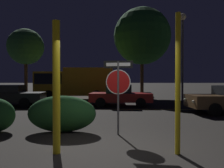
{
  "coord_description": "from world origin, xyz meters",
  "views": [
    {
      "loc": [
        -0.05,
        -4.88,
        1.63
      ],
      "look_at": [
        -0.08,
        4.92,
        1.46
      ],
      "focal_mm": 35.0,
      "sensor_mm": 36.0,
      "label": 1
    }
  ],
  "objects_px": {
    "tree_0": "(143,36)",
    "hedge_bush_2": "(63,114)",
    "yellow_pole_left": "(57,87)",
    "delivery_truck": "(75,82)",
    "passing_car_1": "(6,96)",
    "tree_1": "(27,47)",
    "yellow_pole_right": "(179,84)",
    "street_lamp": "(183,39)",
    "stop_sign": "(119,82)",
    "passing_car_2": "(121,95)"
  },
  "relations": [
    {
      "from": "yellow_pole_right",
      "to": "tree_1",
      "type": "distance_m",
      "value": 19.65
    },
    {
      "from": "stop_sign",
      "to": "yellow_pole_right",
      "type": "bearing_deg",
      "value": -45.68
    },
    {
      "from": "passing_car_2",
      "to": "delivery_truck",
      "type": "relative_size",
      "value": 0.64
    },
    {
      "from": "hedge_bush_2",
      "to": "passing_car_2",
      "type": "xyz_separation_m",
      "value": [
        2.12,
        6.93,
        0.1
      ]
    },
    {
      "from": "delivery_truck",
      "to": "stop_sign",
      "type": "bearing_deg",
      "value": -163.93
    },
    {
      "from": "yellow_pole_left",
      "to": "delivery_truck",
      "type": "bearing_deg",
      "value": 98.31
    },
    {
      "from": "tree_1",
      "to": "yellow_pole_right",
      "type": "bearing_deg",
      "value": -59.23
    },
    {
      "from": "hedge_bush_2",
      "to": "passing_car_2",
      "type": "distance_m",
      "value": 7.25
    },
    {
      "from": "tree_0",
      "to": "passing_car_2",
      "type": "bearing_deg",
      "value": -108.16
    },
    {
      "from": "delivery_truck",
      "to": "tree_0",
      "type": "relative_size",
      "value": 0.74
    },
    {
      "from": "tree_1",
      "to": "street_lamp",
      "type": "bearing_deg",
      "value": -15.58
    },
    {
      "from": "yellow_pole_right",
      "to": "tree_0",
      "type": "height_order",
      "value": "tree_0"
    },
    {
      "from": "stop_sign",
      "to": "street_lamp",
      "type": "distance_m",
      "value": 12.72
    },
    {
      "from": "tree_1",
      "to": "yellow_pole_left",
      "type": "bearing_deg",
      "value": -66.46
    },
    {
      "from": "stop_sign",
      "to": "passing_car_1",
      "type": "bearing_deg",
      "value": 142.43
    },
    {
      "from": "yellow_pole_right",
      "to": "passing_car_2",
      "type": "height_order",
      "value": "yellow_pole_right"
    },
    {
      "from": "delivery_truck",
      "to": "street_lamp",
      "type": "bearing_deg",
      "value": -94.86
    },
    {
      "from": "passing_car_2",
      "to": "yellow_pole_left",
      "type": "bearing_deg",
      "value": -6.89
    },
    {
      "from": "hedge_bush_2",
      "to": "tree_0",
      "type": "relative_size",
      "value": 0.25
    },
    {
      "from": "passing_car_2",
      "to": "street_lamp",
      "type": "distance_m",
      "value": 7.61
    },
    {
      "from": "hedge_bush_2",
      "to": "passing_car_1",
      "type": "relative_size",
      "value": 0.44
    },
    {
      "from": "yellow_pole_left",
      "to": "hedge_bush_2",
      "type": "xyz_separation_m",
      "value": [
        -0.34,
        2.01,
        -0.9
      ]
    },
    {
      "from": "tree_0",
      "to": "tree_1",
      "type": "bearing_deg",
      "value": 177.11
    },
    {
      "from": "passing_car_1",
      "to": "tree_0",
      "type": "distance_m",
      "value": 13.07
    },
    {
      "from": "yellow_pole_left",
      "to": "passing_car_1",
      "type": "xyz_separation_m",
      "value": [
        -5.4,
        8.66,
        -0.79
      ]
    },
    {
      "from": "street_lamp",
      "to": "yellow_pole_left",
      "type": "bearing_deg",
      "value": -118.55
    },
    {
      "from": "passing_car_1",
      "to": "tree_1",
      "type": "bearing_deg",
      "value": 7.62
    },
    {
      "from": "yellow_pole_right",
      "to": "hedge_bush_2",
      "type": "distance_m",
      "value": 3.79
    },
    {
      "from": "yellow_pole_right",
      "to": "hedge_bush_2",
      "type": "relative_size",
      "value": 1.45
    },
    {
      "from": "passing_car_1",
      "to": "tree_0",
      "type": "height_order",
      "value": "tree_0"
    },
    {
      "from": "yellow_pole_right",
      "to": "delivery_truck",
      "type": "height_order",
      "value": "yellow_pole_right"
    },
    {
      "from": "passing_car_1",
      "to": "tree_1",
      "type": "distance_m",
      "value": 9.16
    },
    {
      "from": "stop_sign",
      "to": "tree_1",
      "type": "relative_size",
      "value": 0.33
    },
    {
      "from": "yellow_pole_right",
      "to": "passing_car_1",
      "type": "height_order",
      "value": "yellow_pole_right"
    },
    {
      "from": "stop_sign",
      "to": "passing_car_2",
      "type": "xyz_separation_m",
      "value": [
        0.36,
        7.27,
        -0.9
      ]
    },
    {
      "from": "stop_sign",
      "to": "yellow_pole_right",
      "type": "xyz_separation_m",
      "value": [
        1.26,
        -1.72,
        -0.02
      ]
    },
    {
      "from": "street_lamp",
      "to": "tree_0",
      "type": "relative_size",
      "value": 0.82
    },
    {
      "from": "yellow_pole_left",
      "to": "delivery_truck",
      "type": "height_order",
      "value": "yellow_pole_left"
    },
    {
      "from": "hedge_bush_2",
      "to": "delivery_truck",
      "type": "distance_m",
      "value": 11.55
    },
    {
      "from": "passing_car_1",
      "to": "passing_car_2",
      "type": "bearing_deg",
      "value": -93.12
    },
    {
      "from": "yellow_pole_right",
      "to": "stop_sign",
      "type": "bearing_deg",
      "value": 126.19
    },
    {
      "from": "hedge_bush_2",
      "to": "passing_car_1",
      "type": "bearing_deg",
      "value": 127.24
    },
    {
      "from": "stop_sign",
      "to": "passing_car_2",
      "type": "relative_size",
      "value": 0.55
    },
    {
      "from": "yellow_pole_left",
      "to": "hedge_bush_2",
      "type": "relative_size",
      "value": 1.37
    },
    {
      "from": "passing_car_2",
      "to": "delivery_truck",
      "type": "distance_m",
      "value": 5.88
    },
    {
      "from": "street_lamp",
      "to": "passing_car_1",
      "type": "bearing_deg",
      "value": -162.01
    },
    {
      "from": "tree_0",
      "to": "hedge_bush_2",
      "type": "bearing_deg",
      "value": -107.6
    },
    {
      "from": "tree_0",
      "to": "tree_1",
      "type": "height_order",
      "value": "tree_0"
    },
    {
      "from": "hedge_bush_2",
      "to": "delivery_truck",
      "type": "relative_size",
      "value": 0.34
    },
    {
      "from": "stop_sign",
      "to": "yellow_pole_left",
      "type": "distance_m",
      "value": 2.2
    }
  ]
}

